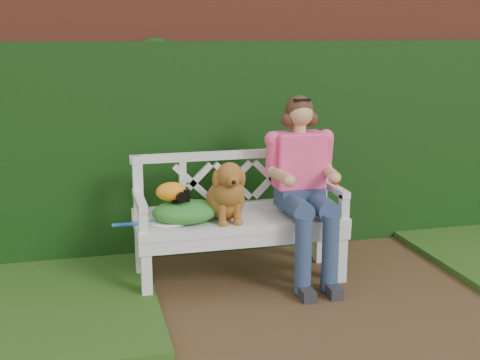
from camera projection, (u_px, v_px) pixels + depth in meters
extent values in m
plane|color=#4A3520|center=(352.00, 331.00, 3.90)|extent=(60.00, 60.00, 0.00)
cube|color=brown|center=(266.00, 113.00, 5.44)|extent=(10.00, 0.30, 2.20)
cube|color=#143E0C|center=(273.00, 146.00, 5.29)|extent=(10.00, 0.18, 1.70)
cube|color=black|center=(180.00, 195.00, 4.41)|extent=(0.13, 0.10, 0.08)
ellipsoid|color=orange|center=(171.00, 192.00, 4.40)|extent=(0.24, 0.21, 0.13)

